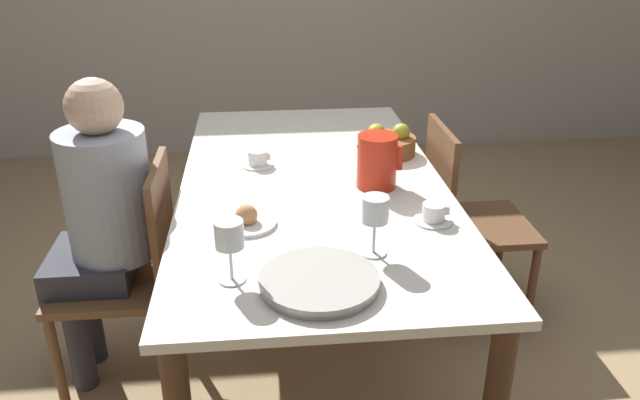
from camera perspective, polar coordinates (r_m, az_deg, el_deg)
ground_plane at (r=2.68m, az=-0.59°, el=-13.01°), size 20.00×20.00×0.00m
dining_table at (r=2.34m, az=-0.66°, el=-0.34°), size 0.96×1.84×0.74m
chair_person_side at (r=2.38m, az=-16.80°, el=-6.16°), size 0.42×0.42×0.87m
chair_opposite at (r=2.73m, az=13.11°, el=-1.50°), size 0.42×0.42×0.87m
person_seated at (r=2.32m, az=-19.39°, el=-1.07°), size 0.39×0.41×1.16m
red_pitcher at (r=2.23m, az=5.22°, el=3.56°), size 0.17×0.14×0.19m
wine_glass_water at (r=1.65m, az=-8.31°, el=-3.38°), size 0.08×0.08×0.18m
wine_glass_juice at (r=1.77m, az=5.05°, el=-1.17°), size 0.08×0.08×0.18m
teacup_near_person at (r=2.02m, az=10.34°, el=-1.29°), size 0.13×0.13×0.06m
teacup_across at (r=2.45m, az=-5.73°, el=3.71°), size 0.13×0.13×0.06m
serving_tray at (r=1.66m, az=-0.08°, el=-7.44°), size 0.32×0.32×0.03m
bread_plate at (r=1.98m, az=-6.73°, el=-1.81°), size 0.19×0.19×0.07m
fruit_bowl at (r=2.57m, az=6.24°, el=5.19°), size 0.22×0.22×0.13m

